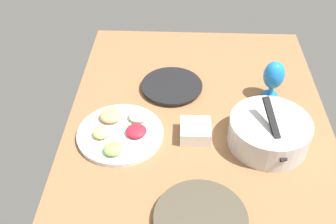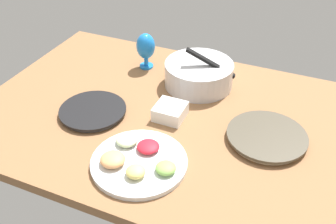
% 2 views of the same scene
% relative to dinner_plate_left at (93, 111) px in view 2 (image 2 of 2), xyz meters
% --- Properties ---
extents(ground_plane, '(1.60, 1.04, 0.04)m').
position_rel_dinner_plate_left_xyz_m(ground_plane, '(0.31, 0.11, -0.03)').
color(ground_plane, '#8C603D').
extents(dinner_plate_left, '(0.27, 0.27, 0.02)m').
position_rel_dinner_plate_left_xyz_m(dinner_plate_left, '(0.00, 0.00, 0.00)').
color(dinner_plate_left, '#4C4C51').
rests_on(dinner_plate_left, ground_plane).
extents(dinner_plate_right, '(0.29, 0.29, 0.03)m').
position_rel_dinner_plate_left_xyz_m(dinner_plate_right, '(0.67, 0.11, 0.00)').
color(dinner_plate_right, beige).
rests_on(dinner_plate_right, ground_plane).
extents(mixing_bowl, '(0.31, 0.30, 0.18)m').
position_rel_dinner_plate_left_xyz_m(mixing_bowl, '(0.31, 0.37, 0.05)').
color(mixing_bowl, silver).
rests_on(mixing_bowl, ground_plane).
extents(fruit_platter, '(0.33, 0.33, 0.05)m').
position_rel_dinner_plate_left_xyz_m(fruit_platter, '(0.29, -0.19, 0.00)').
color(fruit_platter, silver).
rests_on(fruit_platter, ground_plane).
extents(hurricane_glass_blue, '(0.09, 0.09, 0.17)m').
position_rel_dinner_plate_left_xyz_m(hurricane_glass_blue, '(0.03, 0.42, 0.09)').
color(hurricane_glass_blue, '#1E7EE3').
rests_on(hurricane_glass_blue, ground_plane).
extents(square_bowl_white, '(0.11, 0.11, 0.06)m').
position_rel_dinner_plate_left_xyz_m(square_bowl_white, '(0.29, 0.10, 0.02)').
color(square_bowl_white, white).
rests_on(square_bowl_white, ground_plane).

